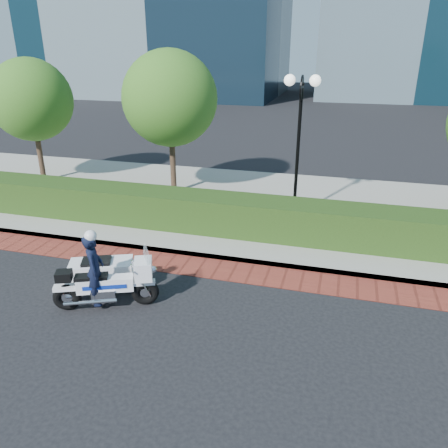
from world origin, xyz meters
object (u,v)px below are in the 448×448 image
(lamppost, at_px, (299,126))
(tree_b, at_px, (170,99))
(tree_a, at_px, (31,100))
(police_motorcycle, at_px, (103,275))

(lamppost, distance_m, tree_b, 4.71)
(lamppost, height_order, tree_b, tree_b)
(tree_a, distance_m, police_motorcycle, 9.96)
(police_motorcycle, bearing_deg, tree_b, 76.24)
(lamppost, relative_size, police_motorcycle, 1.88)
(tree_a, distance_m, tree_b, 5.50)
(lamppost, height_order, tree_a, tree_a)
(tree_b, bearing_deg, tree_a, 180.00)
(tree_a, height_order, police_motorcycle, tree_a)
(tree_b, bearing_deg, police_motorcycle, -80.70)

